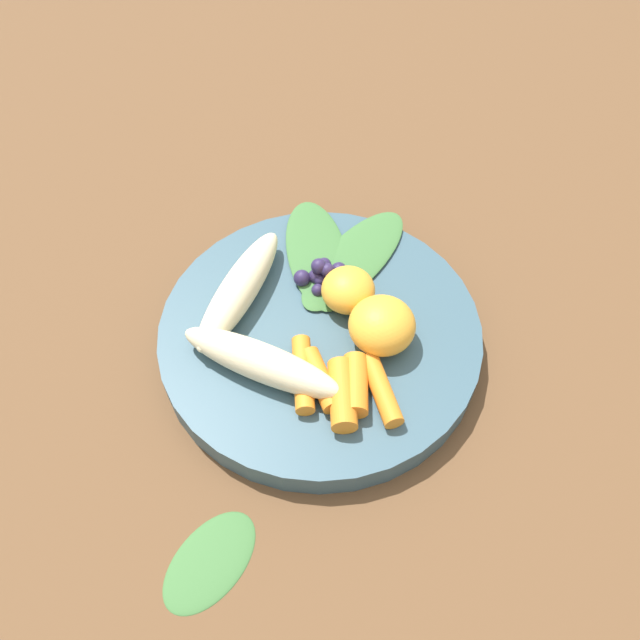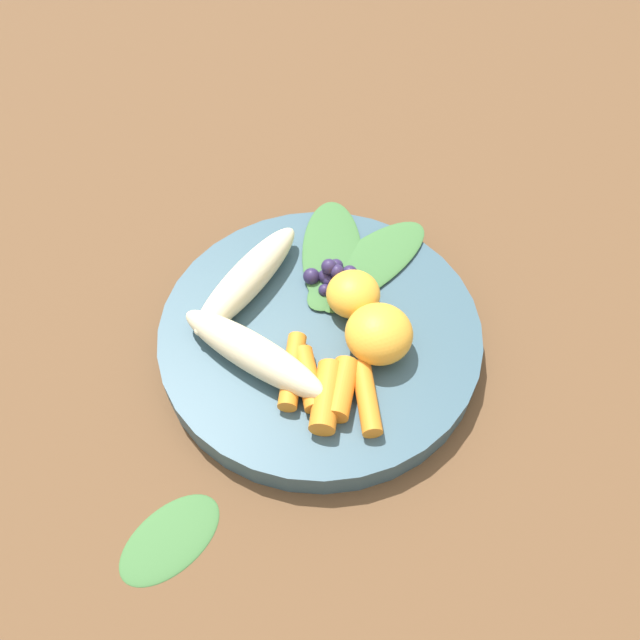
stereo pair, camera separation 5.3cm
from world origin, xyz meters
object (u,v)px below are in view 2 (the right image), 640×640
object	(u,v)px
banana_peeled_left	(253,353)
orange_segment_near	(353,294)
bowl	(320,336)
banana_peeled_right	(247,279)
kale_leaf_stray	(174,541)

from	to	relation	value
banana_peeled_left	orange_segment_near	size ratio (longest dim) A/B	3.03
bowl	orange_segment_near	xyz separation A→B (m)	(0.01, 0.03, 0.03)
banana_peeled_right	kale_leaf_stray	world-z (taller)	banana_peeled_right
bowl	banana_peeled_left	bearing A→B (deg)	-113.25
banana_peeled_right	kale_leaf_stray	xyz separation A→B (m)	(0.08, -0.20, -0.04)
banana_peeled_right	orange_segment_near	distance (m)	0.09
banana_peeled_left	banana_peeled_right	world-z (taller)	same
bowl	banana_peeled_right	distance (m)	0.08
orange_segment_near	kale_leaf_stray	bearing A→B (deg)	-91.97
orange_segment_near	banana_peeled_left	bearing A→B (deg)	-111.84
bowl	banana_peeled_left	size ratio (longest dim) A/B	1.97
banana_peeled_left	orange_segment_near	world-z (taller)	orange_segment_near
kale_leaf_stray	banana_peeled_left	bearing A→B (deg)	-155.29
banana_peeled_left	bowl	bearing A→B (deg)	68.67
banana_peeled_left	kale_leaf_stray	distance (m)	0.15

